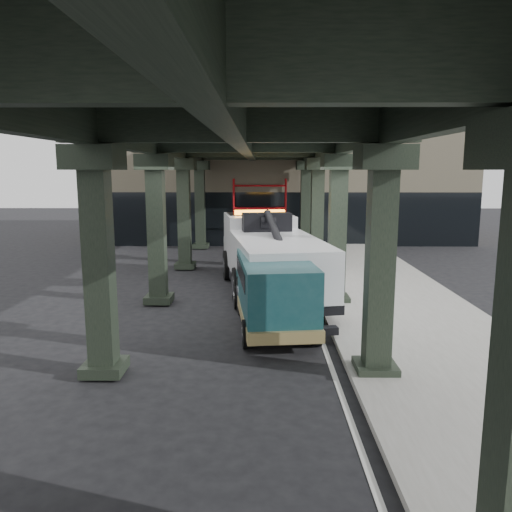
{
  "coord_description": "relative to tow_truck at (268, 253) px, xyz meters",
  "views": [
    {
      "loc": [
        0.06,
        -14.45,
        4.5
      ],
      "look_at": [
        -0.09,
        1.73,
        1.7
      ],
      "focal_mm": 35.0,
      "sensor_mm": 36.0,
      "label": 1
    }
  ],
  "objects": [
    {
      "name": "tow_truck",
      "position": [
        0.0,
        0.0,
        0.0
      ],
      "size": [
        3.96,
        9.64,
        3.08
      ],
      "rotation": [
        0.0,
        0.0,
        0.16
      ],
      "color": "black",
      "rests_on": "ground"
    },
    {
      "name": "ground",
      "position": [
        -0.34,
        -3.44,
        -1.5
      ],
      "size": [
        90.0,
        90.0,
        0.0
      ],
      "primitive_type": "plane",
      "color": "black",
      "rests_on": "ground"
    },
    {
      "name": "viaduct",
      "position": [
        -0.74,
        -1.44,
        3.96
      ],
      "size": [
        7.4,
        32.0,
        6.4
      ],
      "color": "black",
      "rests_on": "ground"
    },
    {
      "name": "scaffolding",
      "position": [
        -0.34,
        11.2,
        0.61
      ],
      "size": [
        3.08,
        0.88,
        4.0
      ],
      "color": "#AB0D12",
      "rests_on": "ground"
    },
    {
      "name": "towed_van",
      "position": [
        0.08,
        -4.01,
        -0.39
      ],
      "size": [
        2.5,
        5.26,
        2.06
      ],
      "rotation": [
        0.0,
        0.0,
        0.11
      ],
      "color": "#133F45",
      "rests_on": "ground"
    },
    {
      "name": "sidewalk",
      "position": [
        4.16,
        -1.44,
        -1.42
      ],
      "size": [
        5.0,
        40.0,
        0.15
      ],
      "primitive_type": "cube",
      "color": "gray",
      "rests_on": "ground"
    },
    {
      "name": "building",
      "position": [
        1.66,
        16.56,
        2.5
      ],
      "size": [
        22.0,
        10.0,
        8.0
      ],
      "primitive_type": "cube",
      "color": "#C6B793",
      "rests_on": "ground"
    },
    {
      "name": "lane_stripe",
      "position": [
        1.36,
        -1.44,
        -1.49
      ],
      "size": [
        0.12,
        38.0,
        0.01
      ],
      "primitive_type": "cube",
      "color": "silver",
      "rests_on": "ground"
    }
  ]
}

